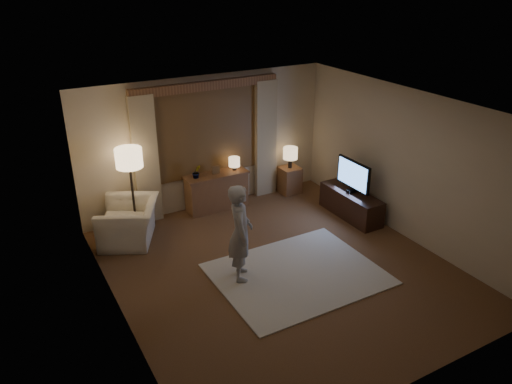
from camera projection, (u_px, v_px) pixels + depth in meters
room at (266, 181)px, 7.77m from camera, size 5.04×5.54×2.64m
rug at (297, 274)px, 7.79m from camera, size 2.50×2.00×0.02m
sideboard at (217, 192)px, 9.79m from camera, size 1.20×0.40×0.70m
picture_frame at (216, 171)px, 9.60m from camera, size 0.16×0.02×0.20m
plant at (197, 172)px, 9.40m from camera, size 0.17×0.13×0.30m
table_lamp_sideboard at (234, 162)px, 9.74m from camera, size 0.22×0.22×0.30m
floor_lamp at (129, 163)px, 8.51m from camera, size 0.46×0.46×1.59m
armchair at (129, 222)px, 8.63m from camera, size 1.33×1.39×0.71m
side_table at (290, 180)px, 10.52m from camera, size 0.40×0.40×0.56m
table_lamp_side at (290, 154)px, 10.28m from camera, size 0.30×0.30×0.44m
tv_stand at (351, 204)px, 9.52m from camera, size 0.45×1.40×0.50m
tv at (353, 175)px, 9.27m from camera, size 0.21×0.87×0.63m
person at (240, 233)px, 7.40m from camera, size 0.56×0.66×1.53m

